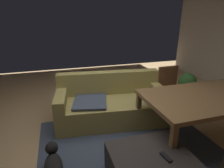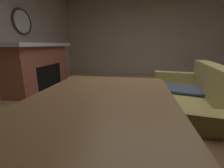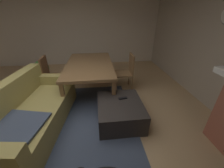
% 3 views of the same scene
% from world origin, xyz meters
% --- Properties ---
extents(floor, '(8.87, 8.87, 0.00)m').
position_xyz_m(floor, '(0.00, 0.00, 0.00)').
color(floor, tan).
extents(wall_right_window_side, '(0.12, 6.63, 2.80)m').
position_xyz_m(wall_right_window_side, '(3.70, 0.00, 1.40)').
color(wall_right_window_side, beige).
rests_on(wall_right_window_side, ground).
extents(area_rug, '(2.60, 2.00, 0.01)m').
position_xyz_m(area_rug, '(0.23, -0.36, 0.01)').
color(area_rug, '#3D475B').
rests_on(area_rug, ground).
extents(couch, '(2.06, 1.13, 0.85)m').
position_xyz_m(couch, '(0.21, 0.44, 0.31)').
color(couch, '#9E8E4C').
rests_on(couch, ground).
extents(ottoman_coffee_table, '(0.90, 0.80, 0.39)m').
position_xyz_m(ottoman_coffee_table, '(0.23, -1.10, 0.19)').
color(ottoman_coffee_table, '#2D2826').
rests_on(ottoman_coffee_table, ground).
extents(tv_remote, '(0.07, 0.17, 0.02)m').
position_xyz_m(tv_remote, '(0.36, -1.17, 0.40)').
color(tv_remote, black).
rests_on(tv_remote, ottoman_coffee_table).
extents(dining_table, '(1.89, 1.09, 0.74)m').
position_xyz_m(dining_table, '(1.43, -0.54, 0.67)').
color(dining_table, brown).
rests_on(dining_table, ground).
extents(dining_chair_north, '(0.46, 0.46, 0.93)m').
position_xyz_m(dining_chair_north, '(1.42, 0.40, 0.52)').
color(dining_chair_north, brown).
rests_on(dining_chair_north, ground).
extents(dining_chair_south, '(0.45, 0.45, 0.93)m').
position_xyz_m(dining_chair_south, '(1.42, -1.48, 0.52)').
color(dining_chair_south, brown).
rests_on(dining_chair_south, ground).
extents(potted_plant, '(0.43, 0.43, 0.58)m').
position_xyz_m(potted_plant, '(2.30, 0.95, 0.33)').
color(potted_plant, '#474C51').
rests_on(potted_plant, ground).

